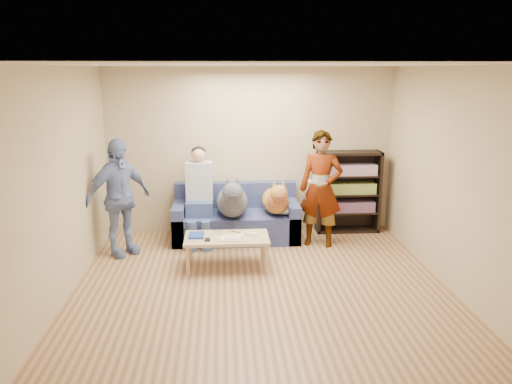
{
  "coord_description": "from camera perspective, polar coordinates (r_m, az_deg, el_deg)",
  "views": [
    {
      "loc": [
        -0.44,
        -5.29,
        2.56
      ],
      "look_at": [
        0.0,
        1.2,
        0.95
      ],
      "focal_mm": 35.0,
      "sensor_mm": 36.0,
      "label": 1
    }
  ],
  "objects": [
    {
      "name": "wall_right",
      "position": [
        6.07,
        22.55,
        0.84
      ],
      "size": [
        0.0,
        5.0,
        5.0
      ],
      "primitive_type": "plane",
      "rotation": [
        1.57,
        0.0,
        -1.57
      ],
      "color": "tan",
      "rests_on": "ground"
    },
    {
      "name": "controller_a",
      "position": [
        6.67,
        -0.96,
        -4.67
      ],
      "size": [
        0.04,
        0.13,
        0.03
      ],
      "primitive_type": "cube",
      "color": "silver",
      "rests_on": "coffee_table"
    },
    {
      "name": "wallet",
      "position": [
        6.46,
        -5.58,
        -5.43
      ],
      "size": [
        0.07,
        0.12,
        0.02
      ],
      "primitive_type": "cube",
      "color": "black",
      "rests_on": "coffee_table"
    },
    {
      "name": "notebook_blue",
      "position": [
        6.63,
        -6.84,
        -4.92
      ],
      "size": [
        0.2,
        0.26,
        0.03
      ],
      "primitive_type": "cube",
      "color": "#1B3799",
      "rests_on": "coffee_table"
    },
    {
      "name": "dog_gray",
      "position": [
        7.38,
        -2.74,
        -0.96
      ],
      "size": [
        0.47,
        1.28,
        0.68
      ],
      "color": "#4C4F57",
      "rests_on": "sofa"
    },
    {
      "name": "pen_black",
      "position": [
        6.75,
        -2.36,
        -4.57
      ],
      "size": [
        0.13,
        0.08,
        0.01
      ],
      "primitive_type": "cylinder",
      "rotation": [
        0.0,
        1.57,
        -0.52
      ],
      "color": "black",
      "rests_on": "coffee_table"
    },
    {
      "name": "papers",
      "position": [
        6.48,
        -2.91,
        -5.33
      ],
      "size": [
        0.26,
        0.2,
        0.02
      ],
      "primitive_type": "cube",
      "color": "white",
      "rests_on": "coffee_table"
    },
    {
      "name": "pen_orange",
      "position": [
        6.42,
        -3.53,
        -5.55
      ],
      "size": [
        0.13,
        0.06,
        0.01
      ],
      "primitive_type": "cylinder",
      "rotation": [
        0.0,
        1.57,
        0.35
      ],
      "color": "orange",
      "rests_on": "coffee_table"
    },
    {
      "name": "headphone_cup_b",
      "position": [
        6.63,
        -1.64,
        -4.83
      ],
      "size": [
        0.07,
        0.07,
        0.02
      ],
      "primitive_type": "cylinder",
      "color": "white",
      "rests_on": "coffee_table"
    },
    {
      "name": "held_controller",
      "position": [
        7.07,
        6.18,
        1.2
      ],
      "size": [
        0.04,
        0.12,
        0.03
      ],
      "primitive_type": "cube",
      "rotation": [
        0.0,
        0.0,
        0.04
      ],
      "color": "silver",
      "rests_on": "person_standing_right"
    },
    {
      "name": "person_seated",
      "position": [
        7.48,
        -6.51,
        -0.0
      ],
      "size": [
        0.4,
        0.73,
        1.47
      ],
      "color": "#3C4B84",
      "rests_on": "sofa"
    },
    {
      "name": "ground",
      "position": [
        5.89,
        0.81,
        -11.85
      ],
      "size": [
        5.0,
        5.0,
        0.0
      ],
      "primitive_type": "plane",
      "color": "brown",
      "rests_on": "ground"
    },
    {
      "name": "magazine",
      "position": [
        6.49,
        -2.65,
        -5.15
      ],
      "size": [
        0.22,
        0.17,
        0.01
      ],
      "primitive_type": "cube",
      "color": "beige",
      "rests_on": "coffee_table"
    },
    {
      "name": "wall_back",
      "position": [
        7.9,
        -0.64,
        4.73
      ],
      "size": [
        4.5,
        0.0,
        4.5
      ],
      "primitive_type": "plane",
      "rotation": [
        1.57,
        0.0,
        0.0
      ],
      "color": "tan",
      "rests_on": "ground"
    },
    {
      "name": "blanket",
      "position": [
        7.55,
        3.52,
        -2.0
      ],
      "size": [
        0.4,
        0.34,
        0.14
      ],
      "primitive_type": "ellipsoid",
      "color": "#B5B5BA",
      "rests_on": "sofa"
    },
    {
      "name": "person_standing_left",
      "position": [
        7.15,
        -15.43,
        -0.64
      ],
      "size": [
        0.99,
        0.95,
        1.65
      ],
      "primitive_type": "imported",
      "rotation": [
        0.0,
        0.0,
        0.73
      ],
      "color": "#7D94C9",
      "rests_on": "ground"
    },
    {
      "name": "camera_silver",
      "position": [
        6.68,
        -4.41,
        -4.59
      ],
      "size": [
        0.11,
        0.06,
        0.05
      ],
      "primitive_type": "cube",
      "color": "silver",
      "rests_on": "coffee_table"
    },
    {
      "name": "controller_b",
      "position": [
        6.6,
        -0.23,
        -4.87
      ],
      "size": [
        0.09,
        0.06,
        0.03
      ],
      "primitive_type": "cube",
      "color": "white",
      "rests_on": "coffee_table"
    },
    {
      "name": "headphone_cup_a",
      "position": [
        6.56,
        -1.61,
        -5.06
      ],
      "size": [
        0.07,
        0.07,
        0.02
      ],
      "primitive_type": "cylinder",
      "color": "silver",
      "rests_on": "coffee_table"
    },
    {
      "name": "coffee_table",
      "position": [
        6.59,
        -3.36,
        -5.49
      ],
      "size": [
        1.1,
        0.6,
        0.42
      ],
      "color": "tan",
      "rests_on": "ground"
    },
    {
      "name": "bookshelf",
      "position": [
        8.1,
        10.46,
        0.24
      ],
      "size": [
        1.0,
        0.34,
        1.3
      ],
      "color": "black",
      "rests_on": "ground"
    },
    {
      "name": "sofa",
      "position": [
        7.73,
        -2.3,
        -3.25
      ],
      "size": [
        1.9,
        0.85,
        0.82
      ],
      "color": "#515B93",
      "rests_on": "ground"
    },
    {
      "name": "person_standing_right",
      "position": [
        7.34,
        7.42,
        0.35
      ],
      "size": [
        0.72,
        0.58,
        1.71
      ],
      "primitive_type": "imported",
      "rotation": [
        0.0,
        0.0,
        -0.31
      ],
      "color": "gray",
      "rests_on": "ground"
    },
    {
      "name": "ceiling",
      "position": [
        5.31,
        0.91,
        14.33
      ],
      "size": [
        5.0,
        5.0,
        0.0
      ],
      "primitive_type": "plane",
      "rotation": [
        3.14,
        0.0,
        0.0
      ],
      "color": "white",
      "rests_on": "ground"
    },
    {
      "name": "wall_front",
      "position": [
        3.09,
        4.72,
        -10.2
      ],
      "size": [
        4.5,
        0.0,
        4.5
      ],
      "primitive_type": "plane",
      "rotation": [
        -1.57,
        0.0,
        0.0
      ],
      "color": "tan",
      "rests_on": "ground"
    },
    {
      "name": "wall_left",
      "position": [
        5.73,
        -22.18,
        0.15
      ],
      "size": [
        0.0,
        5.0,
        5.0
      ],
      "primitive_type": "plane",
      "rotation": [
        1.57,
        0.0,
        1.57
      ],
      "color": "tan",
      "rests_on": "ground"
    },
    {
      "name": "dog_tan",
      "position": [
        7.53,
        2.3,
        -0.91
      ],
      "size": [
        0.41,
        1.17,
        0.6
      ],
      "color": "#B07835",
      "rests_on": "sofa"
    }
  ]
}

